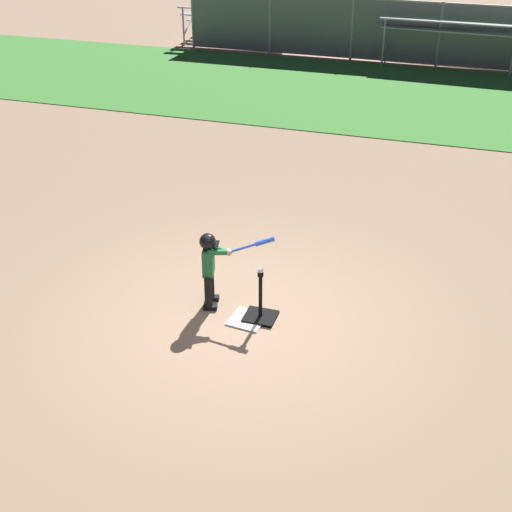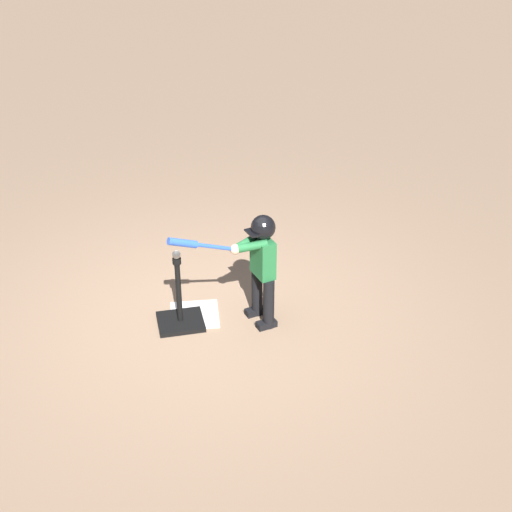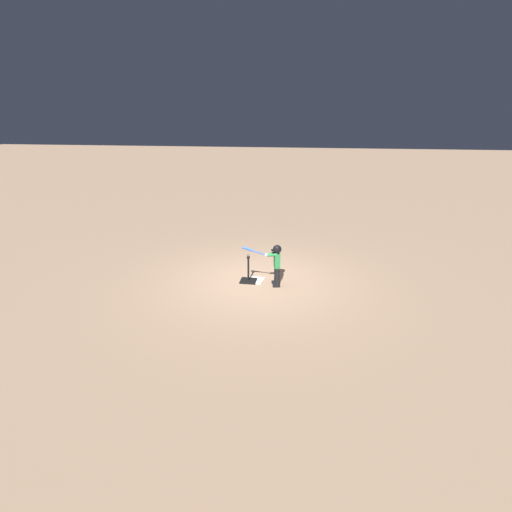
# 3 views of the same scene
# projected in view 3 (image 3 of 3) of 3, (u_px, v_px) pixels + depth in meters

# --- Properties ---
(ground_plane) EXTENTS (90.00, 90.00, 0.00)m
(ground_plane) POSITION_uv_depth(u_px,v_px,m) (258.00, 281.00, 10.32)
(ground_plane) COLOR #93755B
(home_plate) EXTENTS (0.49, 0.49, 0.02)m
(home_plate) POSITION_uv_depth(u_px,v_px,m) (254.00, 280.00, 10.34)
(home_plate) COLOR white
(home_plate) RESTS_ON ground_plane
(batting_tee) EXTENTS (0.41, 0.37, 0.68)m
(batting_tee) POSITION_uv_depth(u_px,v_px,m) (248.00, 278.00, 10.24)
(batting_tee) COLOR black
(batting_tee) RESTS_ON ground_plane
(batter_child) EXTENTS (0.95, 0.41, 1.06)m
(batter_child) POSITION_uv_depth(u_px,v_px,m) (275.00, 260.00, 9.84)
(batter_child) COLOR black
(batter_child) RESTS_ON ground_plane
(baseball) EXTENTS (0.07, 0.07, 0.07)m
(baseball) POSITION_uv_depth(u_px,v_px,m) (248.00, 255.00, 10.03)
(baseball) COLOR white
(baseball) RESTS_ON batting_tee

